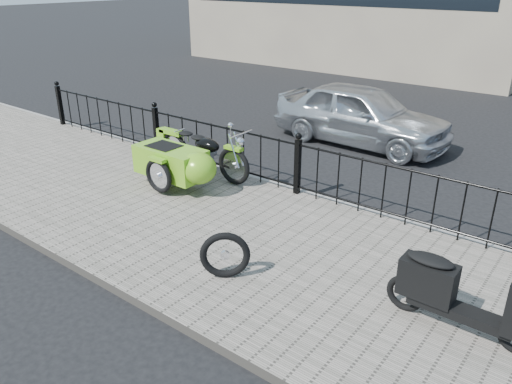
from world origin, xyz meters
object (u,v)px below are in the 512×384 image
Objects in this scene: scooter at (451,293)px; sedan_car at (361,114)px; spare_tire at (225,255)px; motorcycle_sidecar at (184,161)px.

sedan_car is at bearing 124.71° from scooter.
spare_tire is at bearing -166.22° from sedan_car.
scooter is 2.59m from spare_tire.
motorcycle_sidecar is 3.03m from spare_tire.
spare_tire is at bearing -163.67° from scooter.
motorcycle_sidecar is 4.58m from sedan_car.
scooter is at bearing -11.75° from motorcycle_sidecar.
sedan_car is (-1.30, 6.19, 0.25)m from spare_tire.
scooter is (4.95, -1.03, -0.05)m from motorcycle_sidecar.
motorcycle_sidecar is at bearing 168.25° from scooter.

